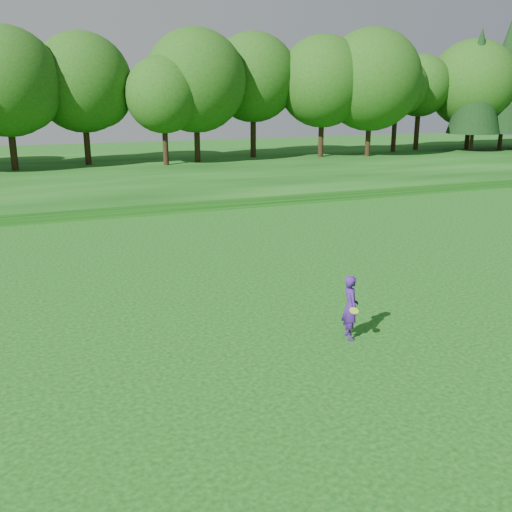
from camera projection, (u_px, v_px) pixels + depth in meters
name	position (u px, v px, depth m)	size (l,w,h in m)	color
ground	(197.00, 393.00, 12.18)	(140.00, 140.00, 0.00)	#0C400C
berm	(65.00, 177.00, 42.35)	(130.00, 30.00, 0.60)	#0C400C
walking_path	(87.00, 217.00, 29.97)	(130.00, 1.60, 0.04)	gray
treeline	(51.00, 69.00, 43.80)	(104.00, 7.00, 15.00)	#1D4610
woman	(350.00, 307.00, 14.78)	(0.60, 0.98, 1.71)	#3D1A78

